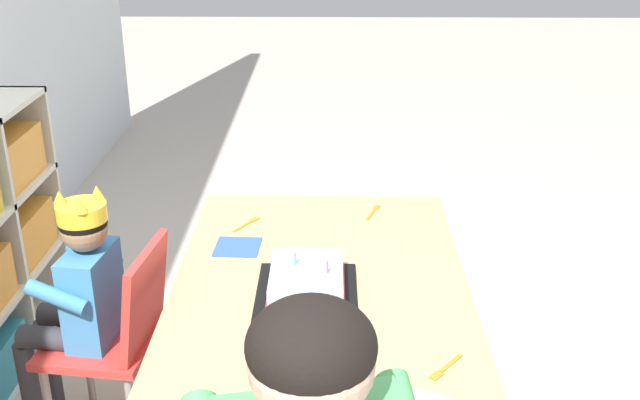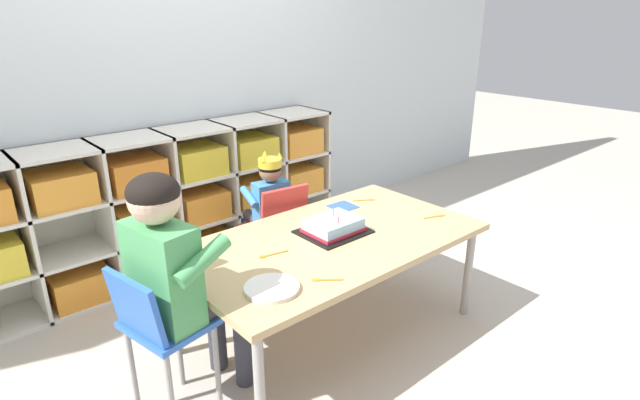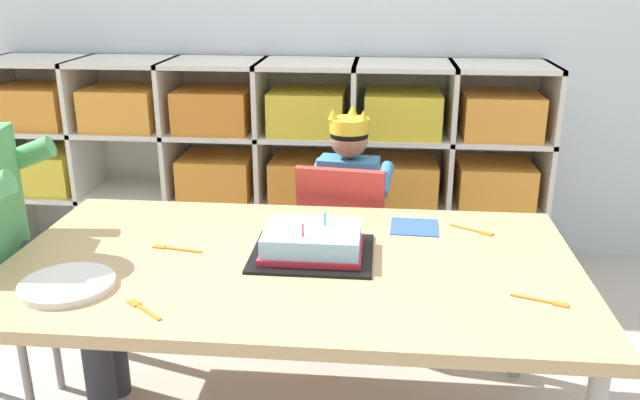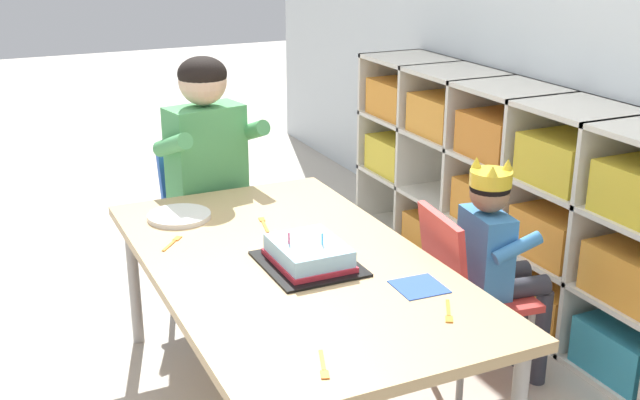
# 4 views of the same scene
# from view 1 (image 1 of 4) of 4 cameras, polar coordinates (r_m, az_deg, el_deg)

# --- Properties ---
(activity_table) EXTENTS (1.51, 0.85, 0.55)m
(activity_table) POSITION_cam_1_polar(r_m,az_deg,el_deg) (2.10, 0.01, -8.70)
(activity_table) COLOR tan
(activity_table) RESTS_ON ground
(classroom_chair_blue) EXTENTS (0.36, 0.37, 0.66)m
(classroom_chair_blue) POSITION_cam_1_polar(r_m,az_deg,el_deg) (2.34, -14.92, -9.56)
(classroom_chair_blue) COLOR red
(classroom_chair_blue) RESTS_ON ground
(child_with_crown) EXTENTS (0.31, 0.32, 0.83)m
(child_with_crown) POSITION_cam_1_polar(r_m,az_deg,el_deg) (2.32, -17.82, -6.55)
(child_with_crown) COLOR #3D7FBC
(child_with_crown) RESTS_ON ground
(birthday_cake_on_tray) EXTENTS (0.33, 0.28, 0.11)m
(birthday_cake_on_tray) POSITION_cam_1_polar(r_m,az_deg,el_deg) (2.11, -1.02, -6.32)
(birthday_cake_on_tray) COLOR black
(birthday_cake_on_tray) RESTS_ON activity_table
(paper_napkin_square) EXTENTS (0.15, 0.15, 0.00)m
(paper_napkin_square) POSITION_cam_1_polar(r_m,az_deg,el_deg) (2.39, -6.26, -3.55)
(paper_napkin_square) COLOR #3356B7
(paper_napkin_square) RESTS_ON activity_table
(fork_by_napkin) EXTENTS (0.13, 0.06, 0.00)m
(fork_by_napkin) POSITION_cam_1_polar(r_m,az_deg,el_deg) (2.63, 4.05, -0.88)
(fork_by_napkin) COLOR orange
(fork_by_napkin) RESTS_ON activity_table
(fork_near_cake_tray) EXTENTS (0.12, 0.08, 0.00)m
(fork_near_cake_tray) POSITION_cam_1_polar(r_m,az_deg,el_deg) (2.54, -5.50, -1.79)
(fork_near_cake_tray) COLOR orange
(fork_near_cake_tray) RESTS_ON activity_table
(fork_scattered_mid_table) EXTENTS (0.11, 0.09, 0.00)m
(fork_scattered_mid_table) POSITION_cam_1_polar(r_m,az_deg,el_deg) (1.85, 9.40, -12.46)
(fork_scattered_mid_table) COLOR orange
(fork_scattered_mid_table) RESTS_ON activity_table
(fork_beside_plate_stack) EXTENTS (0.14, 0.04, 0.00)m
(fork_beside_plate_stack) POSITION_cam_1_polar(r_m,az_deg,el_deg) (1.80, -1.39, -13.12)
(fork_beside_plate_stack) COLOR orange
(fork_beside_plate_stack) RESTS_ON activity_table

